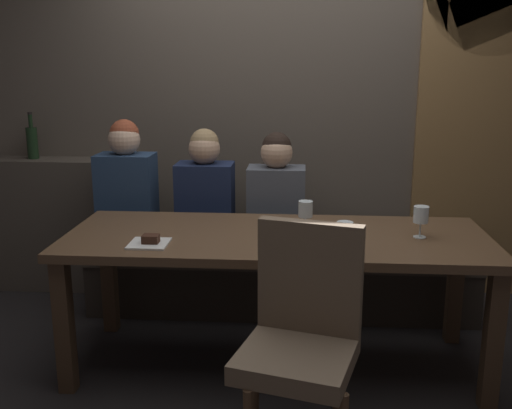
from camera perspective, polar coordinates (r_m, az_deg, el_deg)
The scene contains 15 objects.
ground at distance 3.36m, azimuth 1.90°, elevation -15.08°, with size 9.00×9.00×0.00m, color black.
back_wall_tiled at distance 4.17m, azimuth 2.79°, elevation 12.05°, with size 6.00×0.12×3.00m, color brown.
arched_door at distance 4.29m, azimuth 21.35°, elevation 9.38°, with size 0.90×0.05×2.55m.
back_counter at distance 4.47m, azimuth -17.75°, elevation -1.81°, with size 1.10×0.28×0.95m, color #494138.
dining_table at distance 3.10m, azimuth 1.99°, elevation -4.45°, with size 2.20×0.84×0.74m.
banquette_bench at distance 3.90m, azimuth 2.36°, elevation -7.18°, with size 2.50×0.44×0.45m.
chair_near_side at distance 2.46m, azimuth 4.47°, elevation -11.82°, with size 0.54×0.54×0.98m.
diner_redhead at distance 3.86m, azimuth -12.42°, elevation 1.70°, with size 0.36×0.24×0.82m.
diner_bearded at distance 3.77m, azimuth -4.94°, elevation 1.26°, with size 0.36×0.24×0.76m.
diner_far_end at distance 3.72m, azimuth 1.97°, elevation 0.99°, with size 0.36×0.24×0.74m.
wine_bottle_dark_red at distance 4.44m, azimuth -20.85°, elevation 5.71°, with size 0.08×0.08×0.33m.
wine_glass_far_left at distance 3.11m, azimuth 4.81°, elevation -0.60°, with size 0.08×0.08×0.16m.
wine_glass_far_right at distance 3.10m, azimuth 15.70°, elevation -1.11°, with size 0.08×0.08×0.16m.
wine_glass_center_back at distance 2.73m, azimuth 8.58°, elevation -2.73°, with size 0.08×0.08×0.16m.
dessert_plate at distance 2.94m, azimuth -10.27°, elevation -3.58°, with size 0.19×0.19×0.05m.
Camera 1 is at (0.11, -2.95, 1.62)m, focal length 41.31 mm.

